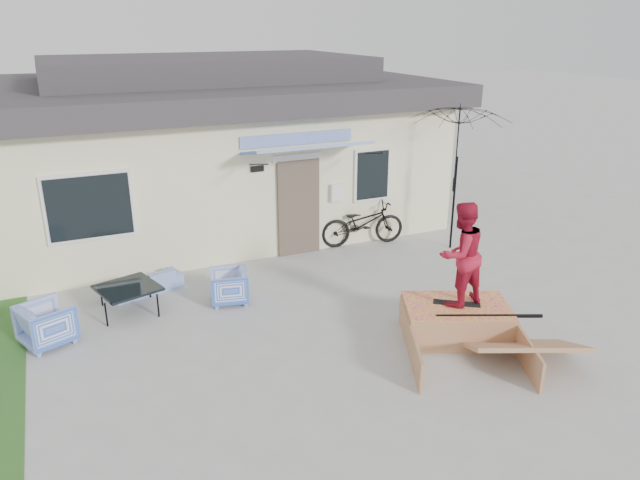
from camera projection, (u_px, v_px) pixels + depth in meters
name	position (u px, v px, depth m)	size (l,w,h in m)	color
ground	(351.00, 360.00, 9.08)	(90.00, 90.00, 0.00)	#A4A4A2
house	(209.00, 142.00, 15.25)	(10.80, 8.49, 4.10)	beige
loveseat	(145.00, 279.00, 11.30)	(1.34, 0.39, 0.52)	blue
armchair_left	(46.00, 322.00, 9.43)	(0.73, 0.69, 0.76)	blue
armchair_right	(229.00, 285.00, 10.86)	(0.66, 0.62, 0.68)	blue
coffee_table	(129.00, 299.00, 10.54)	(0.96, 0.96, 0.47)	black
bicycle	(363.00, 219.00, 13.60)	(0.68, 1.96, 1.25)	black
patio_umbrella	(456.00, 172.00, 13.02)	(2.60, 2.50, 2.20)	black
skate_ramp	(456.00, 321.00, 9.68)	(1.65, 2.20, 0.55)	#A7734E
skateboard	(457.00, 303.00, 9.63)	(0.74, 0.19, 0.05)	black
skater	(461.00, 253.00, 9.33)	(0.83, 0.64, 1.69)	#A7162F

